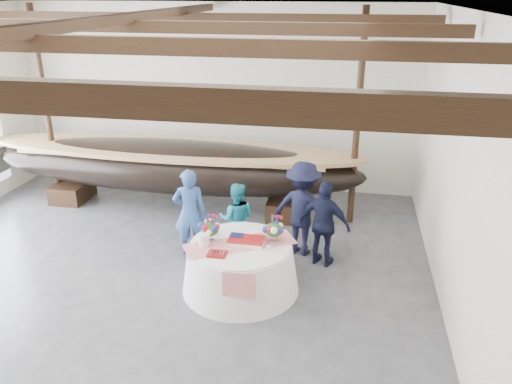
# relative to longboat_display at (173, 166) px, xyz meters

# --- Properties ---
(floor) EXTENTS (10.00, 12.00, 0.01)m
(floor) POSITION_rel_longboat_display_xyz_m (0.55, -4.25, -1.04)
(floor) COLOR #3D3D42
(floor) RESTS_ON ground
(wall_back) EXTENTS (10.00, 0.02, 4.50)m
(wall_back) POSITION_rel_longboat_display_xyz_m (0.55, 1.75, 1.21)
(wall_back) COLOR silver
(wall_back) RESTS_ON ground
(wall_right) EXTENTS (0.02, 12.00, 4.50)m
(wall_right) POSITION_rel_longboat_display_xyz_m (5.55, -4.25, 1.21)
(wall_right) COLOR silver
(wall_right) RESTS_ON ground
(ceiling) EXTENTS (10.00, 12.00, 0.01)m
(ceiling) POSITION_rel_longboat_display_xyz_m (0.55, -4.25, 3.46)
(ceiling) COLOR white
(ceiling) RESTS_ON wall_back
(pavilion_structure) EXTENTS (9.80, 11.76, 4.50)m
(pavilion_structure) POSITION_rel_longboat_display_xyz_m (0.55, -3.50, 2.96)
(pavilion_structure) COLOR black
(pavilion_structure) RESTS_ON ground
(longboat_display) EXTENTS (8.69, 1.74, 1.63)m
(longboat_display) POSITION_rel_longboat_display_xyz_m (0.00, 0.00, 0.00)
(longboat_display) COLOR black
(longboat_display) RESTS_ON ground
(banquet_table) EXTENTS (1.99, 1.99, 0.85)m
(banquet_table) POSITION_rel_longboat_display_xyz_m (2.25, -3.03, -0.62)
(banquet_table) COLOR silver
(banquet_table) RESTS_ON ground
(tabletop_items) EXTENTS (1.88, 1.36, 0.40)m
(tabletop_items) POSITION_rel_longboat_display_xyz_m (2.19, -2.92, -0.04)
(tabletop_items) COLOR red
(tabletop_items) RESTS_ON banquet_table
(guest_woman_blue) EXTENTS (0.71, 0.56, 1.72)m
(guest_woman_blue) POSITION_rel_longboat_display_xyz_m (1.04, -1.99, -0.18)
(guest_woman_blue) COLOR #294A84
(guest_woman_blue) RESTS_ON ground
(guest_woman_teal) EXTENTS (0.76, 0.63, 1.43)m
(guest_woman_teal) POSITION_rel_longboat_display_xyz_m (1.90, -1.80, -0.32)
(guest_woman_teal) COLOR teal
(guest_woman_teal) RESTS_ON ground
(guest_man_left) EXTENTS (1.34, 0.99, 1.85)m
(guest_man_left) POSITION_rel_longboat_display_xyz_m (3.13, -1.57, -0.11)
(guest_man_left) COLOR black
(guest_man_left) RESTS_ON ground
(guest_man_right) EXTENTS (1.04, 0.69, 1.65)m
(guest_man_right) POSITION_rel_longboat_display_xyz_m (3.57, -1.95, -0.22)
(guest_man_right) COLOR black
(guest_man_right) RESTS_ON ground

